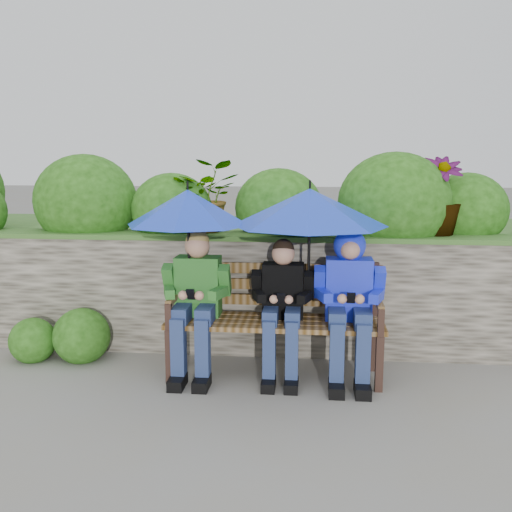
# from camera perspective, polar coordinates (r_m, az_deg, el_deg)

# --- Properties ---
(ground) EXTENTS (60.00, 60.00, 0.00)m
(ground) POSITION_cam_1_polar(r_m,az_deg,el_deg) (4.41, -0.13, -12.48)
(ground) COLOR gray
(ground) RESTS_ON ground
(garden_backdrop) EXTENTS (8.00, 2.84, 1.89)m
(garden_backdrop) POSITION_cam_1_polar(r_m,az_deg,el_deg) (5.79, -0.00, -0.67)
(garden_backdrop) COLOR #403B31
(garden_backdrop) RESTS_ON ground
(park_bench) EXTENTS (1.65, 0.48, 0.87)m
(park_bench) POSITION_cam_1_polar(r_m,az_deg,el_deg) (4.43, 1.95, -5.60)
(park_bench) COLOR #321F19
(park_bench) RESTS_ON ground
(boy_left) EXTENTS (0.52, 0.60, 1.13)m
(boy_left) POSITION_cam_1_polar(r_m,az_deg,el_deg) (4.40, -6.03, -4.03)
(boy_left) COLOR #29631C
(boy_left) RESTS_ON ground
(boy_middle) EXTENTS (0.47, 0.54, 1.07)m
(boy_middle) POSITION_cam_1_polar(r_m,az_deg,el_deg) (4.33, 2.65, -4.56)
(boy_middle) COLOR black
(boy_middle) RESTS_ON ground
(boy_right) EXTENTS (0.52, 0.64, 1.14)m
(boy_right) POSITION_cam_1_polar(r_m,az_deg,el_deg) (4.32, 9.31, -3.68)
(boy_right) COLOR #1724DC
(boy_right) RESTS_ON ground
(umbrella_left) EXTENTS (0.95, 0.95, 0.83)m
(umbrella_left) POSITION_cam_1_polar(r_m,az_deg,el_deg) (4.33, -6.82, 4.85)
(umbrella_left) COLOR #1436C6
(umbrella_left) RESTS_ON ground
(umbrella_right) EXTENTS (1.17, 1.17, 0.82)m
(umbrella_right) POSITION_cam_1_polar(r_m,az_deg,el_deg) (4.27, 5.39, 4.87)
(umbrella_right) COLOR #1436C6
(umbrella_right) RESTS_ON ground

